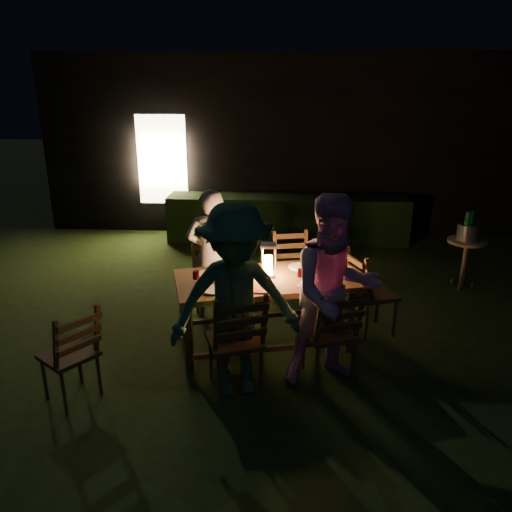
# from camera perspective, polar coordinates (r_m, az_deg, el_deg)

# --- Properties ---
(garden_envelope) EXTENTS (40.00, 40.00, 3.20)m
(garden_envelope) POSITION_cam_1_polar(r_m,az_deg,el_deg) (11.08, 6.32, 13.36)
(garden_envelope) COLOR black
(garden_envelope) RESTS_ON ground
(dining_table) EXTENTS (2.00, 1.37, 0.76)m
(dining_table) POSITION_cam_1_polar(r_m,az_deg,el_deg) (5.22, 0.98, -3.27)
(dining_table) COLOR #4C3419
(dining_table) RESTS_ON ground
(chair_near_left) EXTENTS (0.61, 0.63, 1.05)m
(chair_near_left) POSITION_cam_1_polar(r_m,az_deg,el_deg) (4.63, -2.33, -11.52)
(chair_near_left) COLOR #4C3419
(chair_near_left) RESTS_ON ground
(chair_near_right) EXTENTS (0.57, 0.59, 0.99)m
(chair_near_right) POSITION_cam_1_polar(r_m,az_deg,el_deg) (4.85, 8.37, -10.42)
(chair_near_right) COLOR #4C3419
(chair_near_right) RESTS_ON ground
(chair_far_left) EXTENTS (0.53, 0.55, 0.91)m
(chair_far_left) POSITION_cam_1_polar(r_m,az_deg,el_deg) (6.01, -4.95, -4.48)
(chair_far_left) COLOR #4C3419
(chair_far_left) RESTS_ON ground
(chair_far_right) EXTENTS (0.54, 0.56, 0.99)m
(chair_far_right) POSITION_cam_1_polar(r_m,az_deg,el_deg) (6.19, 4.29, -3.49)
(chair_far_right) COLOR #4C3419
(chair_far_right) RESTS_ON ground
(chair_end) EXTENTS (0.61, 0.59, 1.01)m
(chair_end) POSITION_cam_1_polar(r_m,az_deg,el_deg) (5.76, 13.01, -5.69)
(chair_end) COLOR #4C3419
(chair_end) RESTS_ON ground
(chair_spare) EXTENTS (0.61, 0.60, 0.94)m
(chair_spare) POSITION_cam_1_polar(r_m,az_deg,el_deg) (4.79, -20.28, -12.12)
(chair_spare) COLOR #4C3419
(chair_spare) RESTS_ON ground
(person_house_side) EXTENTS (0.65, 0.51, 1.55)m
(person_house_side) POSITION_cam_1_polar(r_m,az_deg,el_deg) (5.87, -5.14, 0.20)
(person_house_side) COLOR beige
(person_house_side) RESTS_ON ground
(person_opp_right) EXTENTS (1.03, 0.89, 1.80)m
(person_opp_right) POSITION_cam_1_polar(r_m,az_deg,el_deg) (4.54, 8.93, -4.12)
(person_opp_right) COLOR #D190BE
(person_opp_right) RESTS_ON ground
(person_opp_left) EXTENTS (1.28, 0.94, 1.77)m
(person_opp_left) POSITION_cam_1_polar(r_m,az_deg,el_deg) (4.32, -2.34, -5.35)
(person_opp_left) COLOR #2D5B3B
(person_opp_left) RESTS_ON ground
(lantern) EXTENTS (0.16, 0.16, 0.35)m
(lantern) POSITION_cam_1_polar(r_m,az_deg,el_deg) (5.19, 1.40, -0.65)
(lantern) COLOR white
(lantern) RESTS_ON dining_table
(plate_far_left) EXTENTS (0.25, 0.25, 0.01)m
(plate_far_left) POSITION_cam_1_polar(r_m,az_deg,el_deg) (5.30, -5.36, -2.03)
(plate_far_left) COLOR white
(plate_far_left) RESTS_ON dining_table
(plate_near_left) EXTENTS (0.25, 0.25, 0.01)m
(plate_near_left) POSITION_cam_1_polar(r_m,az_deg,el_deg) (4.90, -4.71, -3.85)
(plate_near_left) COLOR white
(plate_near_left) RESTS_ON dining_table
(plate_far_right) EXTENTS (0.25, 0.25, 0.01)m
(plate_far_right) POSITION_cam_1_polar(r_m,az_deg,el_deg) (5.50, 5.02, -1.23)
(plate_far_right) COLOR white
(plate_far_right) RESTS_ON dining_table
(plate_near_right) EXTENTS (0.25, 0.25, 0.01)m
(plate_near_right) POSITION_cam_1_polar(r_m,az_deg,el_deg) (5.11, 6.47, -2.90)
(plate_near_right) COLOR white
(plate_near_right) RESTS_ON dining_table
(wineglass_a) EXTENTS (0.06, 0.06, 0.18)m
(wineglass_a) POSITION_cam_1_polar(r_m,az_deg,el_deg) (5.36, -2.82, -0.80)
(wineglass_a) COLOR #59070F
(wineglass_a) RESTS_ON dining_table
(wineglass_b) EXTENTS (0.06, 0.06, 0.18)m
(wineglass_b) POSITION_cam_1_polar(r_m,az_deg,el_deg) (4.94, -6.85, -2.70)
(wineglass_b) COLOR #59070F
(wineglass_b) RESTS_ON dining_table
(wineglass_c) EXTENTS (0.06, 0.06, 0.18)m
(wineglass_c) POSITION_cam_1_polar(r_m,az_deg,el_deg) (4.99, 5.09, -2.44)
(wineglass_c) COLOR #59070F
(wineglass_c) RESTS_ON dining_table
(wineglass_d) EXTENTS (0.06, 0.06, 0.18)m
(wineglass_d) POSITION_cam_1_polar(r_m,az_deg,el_deg) (5.49, 6.86, -0.44)
(wineglass_d) COLOR #59070F
(wineglass_d) RESTS_ON dining_table
(wineglass_e) EXTENTS (0.06, 0.06, 0.18)m
(wineglass_e) POSITION_cam_1_polar(r_m,az_deg,el_deg) (4.87, 0.65, -2.91)
(wineglass_e) COLOR silver
(wineglass_e) RESTS_ON dining_table
(bottle_table) EXTENTS (0.07, 0.07, 0.28)m
(bottle_table) POSITION_cam_1_polar(r_m,az_deg,el_deg) (5.10, -1.75, -1.26)
(bottle_table) COLOR #0F471E
(bottle_table) RESTS_ON dining_table
(napkin_left) EXTENTS (0.18, 0.14, 0.01)m
(napkin_left) POSITION_cam_1_polar(r_m,az_deg,el_deg) (4.87, 0.12, -3.93)
(napkin_left) COLOR red
(napkin_left) RESTS_ON dining_table
(napkin_right) EXTENTS (0.18, 0.14, 0.01)m
(napkin_right) POSITION_cam_1_polar(r_m,az_deg,el_deg) (5.08, 7.83, -3.15)
(napkin_right) COLOR red
(napkin_right) RESTS_ON dining_table
(phone) EXTENTS (0.14, 0.07, 0.01)m
(phone) POSITION_cam_1_polar(r_m,az_deg,el_deg) (4.82, -5.41, -4.32)
(phone) COLOR black
(phone) RESTS_ON dining_table
(side_table) EXTENTS (0.51, 0.51, 0.68)m
(side_table) POSITION_cam_1_polar(r_m,az_deg,el_deg) (7.30, 22.93, 1.10)
(side_table) COLOR olive
(side_table) RESTS_ON ground
(ice_bucket) EXTENTS (0.30, 0.30, 0.22)m
(ice_bucket) POSITION_cam_1_polar(r_m,az_deg,el_deg) (7.25, 23.12, 2.53)
(ice_bucket) COLOR #A5A8AD
(ice_bucket) RESTS_ON side_table
(bottle_bucket_a) EXTENTS (0.07, 0.07, 0.32)m
(bottle_bucket_a) POSITION_cam_1_polar(r_m,az_deg,el_deg) (7.18, 22.90, 2.83)
(bottle_bucket_a) COLOR #0F471E
(bottle_bucket_a) RESTS_ON side_table
(bottle_bucket_b) EXTENTS (0.07, 0.07, 0.32)m
(bottle_bucket_b) POSITION_cam_1_polar(r_m,az_deg,el_deg) (7.29, 23.44, 2.98)
(bottle_bucket_b) COLOR #0F471E
(bottle_bucket_b) RESTS_ON side_table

